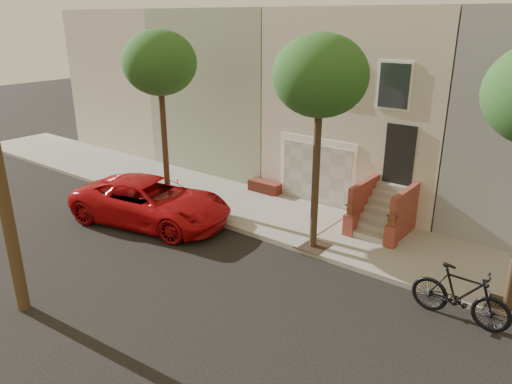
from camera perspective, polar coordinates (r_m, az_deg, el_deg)
The scene contains 7 objects.
ground at distance 13.02m, azimuth -6.44°, elevation -11.75°, with size 90.00×90.00×0.00m, color black.
sidewalk at distance 16.76m, azimuth 6.35°, elevation -3.90°, with size 40.00×3.70×0.15m, color gray.
house_row at distance 20.82m, azimuth 15.38°, elevation 10.49°, with size 33.10×11.70×7.00m.
tree_left at distance 17.85m, azimuth -11.30°, elevation 14.57°, with size 2.70×2.57×6.30m.
tree_mid at distance 13.68m, azimuth 7.56°, elevation 13.24°, with size 2.70×2.57×6.30m.
pickup_truck at distance 17.16m, azimuth -12.23°, elevation -1.09°, with size 2.61×5.66×1.57m, color #BA0D12.
motorcycle at distance 12.52m, azimuth 22.94°, elevation -11.07°, with size 0.65×2.30×1.38m, color black.
Camera 1 is at (7.87, -7.82, 6.81)m, focal length 33.98 mm.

